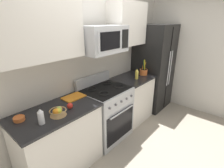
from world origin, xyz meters
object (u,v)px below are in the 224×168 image
range_oven (106,113)px  prep_bowl (19,119)px  refrigerator (153,68)px  fruit_basket (58,112)px  apple_loose (70,106)px  cutting_board (74,97)px  bottle_vinegar (41,116)px  microwave (103,39)px  utensil_crock (143,71)px  bottle_oil (137,74)px

range_oven → prep_bowl: bearing=174.7°
refrigerator → fruit_basket: (-2.56, -0.09, 0.01)m
apple_loose → prep_bowl: apple_loose is taller
refrigerator → apple_loose: 2.37m
refrigerator → fruit_basket: refrigerator is taller
range_oven → fruit_basket: range_oven is taller
cutting_board → bottle_vinegar: bearing=-156.8°
microwave → fruit_basket: microwave is taller
refrigerator → cutting_board: size_ratio=6.01×
microwave → apple_loose: size_ratio=9.75×
refrigerator → prep_bowl: refrigerator is taller
range_oven → prep_bowl: (-1.31, 0.12, 0.46)m
apple_loose → fruit_basket: bearing=-172.4°
cutting_board → fruit_basket: bearing=-148.7°
refrigerator → apple_loose: refrigerator is taller
range_oven → utensil_crock: 1.20m
microwave → bottle_oil: microwave is taller
apple_loose → bottle_oil: bearing=-0.6°
microwave → refrigerator: bearing=-1.6°
fruit_basket → apple_loose: fruit_basket is taller
range_oven → microwave: size_ratio=1.47×
utensil_crock → cutting_board: bearing=172.6°
range_oven → apple_loose: 0.91m
bottle_vinegar → microwave: bearing=7.6°
apple_loose → bottle_oil: 1.54m
range_oven → bottle_vinegar: bottle_vinegar is taller
utensil_crock → cutting_board: utensil_crock is taller
fruit_basket → prep_bowl: bearing=146.7°
refrigerator → microwave: size_ratio=2.54×
fruit_basket → cutting_board: (0.42, 0.26, -0.04)m
fruit_basket → bottle_vinegar: (-0.22, -0.02, 0.04)m
range_oven → cutting_board: 0.71m
apple_loose → bottle_vinegar: bottle_vinegar is taller
bottle_vinegar → bottle_oil: 1.94m
fruit_basket → cutting_board: size_ratio=0.64×
fruit_basket → cutting_board: 0.49m
refrigerator → bottle_vinegar: bearing=-177.7°
utensil_crock → fruit_basket: size_ratio=1.60×
microwave → cutting_board: bearing=167.8°
utensil_crock → prep_bowl: bearing=175.5°
refrigerator → bottle_oil: refrigerator is taller
refrigerator → apple_loose: bearing=-178.3°
range_oven → bottle_vinegar: (-1.17, -0.13, 0.53)m
apple_loose → cutting_board: (0.23, 0.23, -0.03)m
cutting_board → prep_bowl: 0.77m
microwave → bottle_vinegar: 1.38m
fruit_basket → bottle_oil: (1.72, 0.01, 0.05)m
bottle_vinegar → cutting_board: bearing=23.2°
fruit_basket → cutting_board: fruit_basket is taller
utensil_crock → bottle_oil: size_ratio=1.52×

